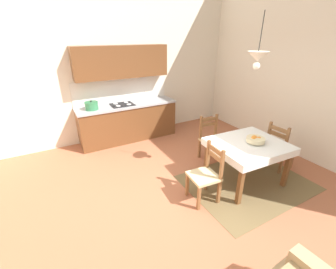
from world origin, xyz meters
The scene contains 11 objects.
ground_plane centered at (0.00, 0.00, -0.05)m, with size 6.66×6.10×0.10m, color #A86042.
wall_back centered at (0.00, 2.81, 2.07)m, with size 6.66×0.12×4.13m, color silver.
wall_right centered at (3.09, 0.00, 2.07)m, with size 0.12×6.10×4.13m, color silver.
area_rug centered at (1.31, -0.35, 0.00)m, with size 2.10×1.60×0.01m, color brown.
kitchen_cabinetry centered at (0.12, 2.48, 0.86)m, with size 2.35×0.63×2.20m.
dining_table centered at (1.31, -0.25, 0.62)m, with size 1.26×1.11×0.75m.
dining_chair_window_side centered at (2.21, -0.24, 0.44)m, with size 0.44×0.44×0.93m.
dining_chair_kitchen_side centered at (1.27, 0.65, 0.44)m, with size 0.46×0.46×0.93m.
dining_chair_tv_side centered at (0.40, -0.30, 0.44)m, with size 0.45×0.45×0.93m.
fruit_bowl centered at (1.41, -0.30, 0.81)m, with size 0.30×0.30×0.12m.
pendant_lamp centered at (1.37, -0.12, 2.11)m, with size 0.32×0.32×0.80m.
Camera 1 is at (-1.52, -2.57, 2.44)m, focal length 24.12 mm.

